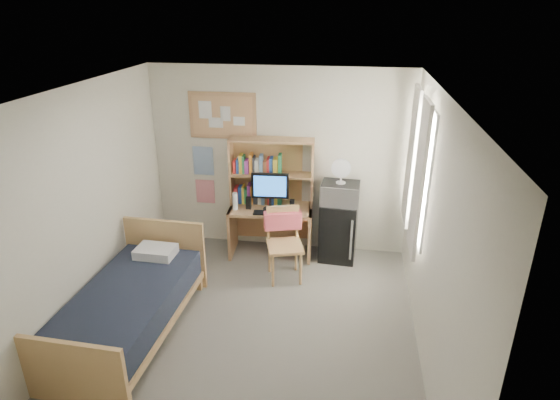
% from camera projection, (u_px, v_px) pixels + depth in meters
% --- Properties ---
extents(floor, '(3.60, 4.20, 0.02)m').
position_uv_depth(floor, '(249.00, 334.00, 5.13)').
color(floor, gray).
rests_on(floor, ground).
extents(ceiling, '(3.60, 4.20, 0.02)m').
position_uv_depth(ceiling, '(242.00, 94.00, 4.11)').
color(ceiling, silver).
rests_on(ceiling, wall_back).
extents(wall_back, '(3.60, 0.04, 2.60)m').
position_uv_depth(wall_back, '(279.00, 161.00, 6.53)').
color(wall_back, silver).
rests_on(wall_back, floor).
extents(wall_front, '(3.60, 0.04, 2.60)m').
position_uv_depth(wall_front, '(166.00, 385.00, 2.71)').
color(wall_front, silver).
rests_on(wall_front, floor).
extents(wall_left, '(0.04, 4.20, 2.60)m').
position_uv_depth(wall_left, '(78.00, 215.00, 4.88)').
color(wall_left, silver).
rests_on(wall_left, floor).
extents(wall_right, '(0.04, 4.20, 2.60)m').
position_uv_depth(wall_right, '(434.00, 240.00, 4.37)').
color(wall_right, silver).
rests_on(wall_right, floor).
extents(window_unit, '(0.10, 1.40, 1.70)m').
position_uv_depth(window_unit, '(418.00, 168.00, 5.35)').
color(window_unit, white).
rests_on(window_unit, wall_right).
extents(curtain_left, '(0.04, 0.55, 1.70)m').
position_uv_depth(curtain_left, '(419.00, 180.00, 4.99)').
color(curtain_left, white).
rests_on(curtain_left, wall_right).
extents(curtain_right, '(0.04, 0.55, 1.70)m').
position_uv_depth(curtain_right, '(411.00, 157.00, 5.72)').
color(curtain_right, white).
rests_on(curtain_right, wall_right).
extents(bulletin_board, '(0.94, 0.03, 0.64)m').
position_uv_depth(bulletin_board, '(223.00, 116.00, 6.39)').
color(bulletin_board, tan).
rests_on(bulletin_board, wall_back).
extents(poster_wave, '(0.30, 0.01, 0.42)m').
position_uv_depth(poster_wave, '(203.00, 161.00, 6.70)').
color(poster_wave, '#285BA0').
rests_on(poster_wave, wall_back).
extents(poster_japan, '(0.28, 0.01, 0.36)m').
position_uv_depth(poster_japan, '(205.00, 191.00, 6.88)').
color(poster_japan, red).
rests_on(poster_japan, wall_back).
extents(desk, '(1.18, 0.64, 0.72)m').
position_uv_depth(desk, '(271.00, 231.00, 6.63)').
color(desk, tan).
rests_on(desk, floor).
extents(desk_chair, '(0.60, 0.60, 0.96)m').
position_uv_depth(desk_chair, '(285.00, 246.00, 5.97)').
color(desk_chair, tan).
rests_on(desk_chair, floor).
extents(mini_fridge, '(0.52, 0.52, 0.84)m').
position_uv_depth(mini_fridge, '(338.00, 230.00, 6.51)').
color(mini_fridge, black).
rests_on(mini_fridge, floor).
extents(bed, '(1.06, 2.01, 0.54)m').
position_uv_depth(bed, '(129.00, 312.00, 5.03)').
color(bed, black).
rests_on(bed, floor).
extents(hutch, '(1.17, 0.37, 0.94)m').
position_uv_depth(hutch, '(272.00, 172.00, 6.44)').
color(hutch, tan).
rests_on(hutch, desk).
extents(monitor, '(0.50, 0.07, 0.54)m').
position_uv_depth(monitor, '(270.00, 191.00, 6.33)').
color(monitor, black).
rests_on(monitor, desk).
extents(keyboard, '(0.44, 0.16, 0.02)m').
position_uv_depth(keyboard, '(269.00, 213.00, 6.30)').
color(keyboard, black).
rests_on(keyboard, desk).
extents(speaker_left, '(0.07, 0.07, 0.17)m').
position_uv_depth(speaker_left, '(249.00, 203.00, 6.43)').
color(speaker_left, black).
rests_on(speaker_left, desk).
extents(speaker_right, '(0.07, 0.07, 0.16)m').
position_uv_depth(speaker_right, '(292.00, 205.00, 6.38)').
color(speaker_right, black).
rests_on(speaker_right, desk).
extents(water_bottle, '(0.07, 0.07, 0.24)m').
position_uv_depth(water_bottle, '(235.00, 201.00, 6.39)').
color(water_bottle, white).
rests_on(water_bottle, desk).
extents(hoodie, '(0.50, 0.28, 0.23)m').
position_uv_depth(hoodie, '(283.00, 220.00, 6.05)').
color(hoodie, '#FF616E').
rests_on(hoodie, desk_chair).
extents(microwave, '(0.52, 0.41, 0.29)m').
position_uv_depth(microwave, '(340.00, 193.00, 6.27)').
color(microwave, silver).
rests_on(microwave, mini_fridge).
extents(desk_fan, '(0.27, 0.27, 0.32)m').
position_uv_depth(desk_fan, '(341.00, 172.00, 6.15)').
color(desk_fan, white).
rests_on(desk_fan, microwave).
extents(pillow, '(0.47, 0.34, 0.11)m').
position_uv_depth(pillow, '(156.00, 252.00, 5.59)').
color(pillow, white).
rests_on(pillow, bed).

